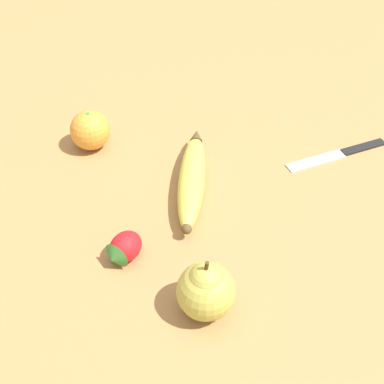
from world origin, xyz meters
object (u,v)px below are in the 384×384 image
(banana, at_px, (192,179))
(strawberry, at_px, (124,249))
(paring_knife, at_px, (341,153))
(orange, at_px, (90,130))
(pear, at_px, (206,289))

(banana, relative_size, strawberry, 3.04)
(strawberry, xyz_separation_m, paring_knife, (0.41, -0.08, -0.02))
(banana, height_order, paring_knife, banana)
(orange, relative_size, pear, 0.74)
(banana, xyz_separation_m, orange, (-0.05, 0.20, 0.01))
(orange, bearing_deg, pear, -105.04)
(paring_knife, bearing_deg, orange, 64.36)
(banana, bearing_deg, pear, -171.80)
(banana, relative_size, orange, 2.79)
(banana, distance_m, pear, 0.23)
(pear, bearing_deg, orange, 74.96)
(banana, height_order, pear, pear)
(pear, distance_m, paring_knife, 0.40)
(banana, distance_m, orange, 0.21)
(paring_knife, bearing_deg, pear, 120.49)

